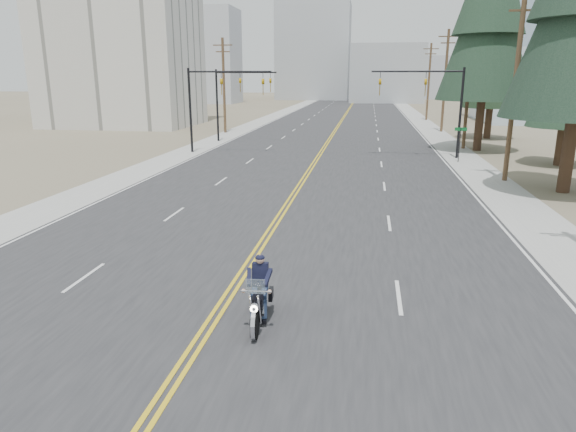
# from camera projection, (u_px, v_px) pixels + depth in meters

# --- Properties ---
(ground_plane) EXTENTS (400.00, 400.00, 0.00)m
(ground_plane) POSITION_uv_depth(u_px,v_px,m) (192.00, 354.00, 12.08)
(ground_plane) COLOR #776D56
(ground_plane) RESTS_ON ground
(road) EXTENTS (20.00, 200.00, 0.01)m
(road) POSITION_uv_depth(u_px,v_px,m) (343.00, 119.00, 78.83)
(road) COLOR #303033
(road) RESTS_ON ground
(sidewalk_left) EXTENTS (3.00, 200.00, 0.01)m
(sidewalk_left) POSITION_uv_depth(u_px,v_px,m) (269.00, 118.00, 80.52)
(sidewalk_left) COLOR #A5A5A0
(sidewalk_left) RESTS_ON ground
(sidewalk_right) EXTENTS (3.00, 200.00, 0.01)m
(sidewalk_right) POSITION_uv_depth(u_px,v_px,m) (419.00, 120.00, 77.13)
(sidewalk_right) COLOR #A5A5A0
(sidewalk_right) RESTS_ON ground
(traffic_mast_left) EXTENTS (7.10, 0.26, 7.00)m
(traffic_mast_left) POSITION_uv_depth(u_px,v_px,m) (213.00, 94.00, 42.62)
(traffic_mast_left) COLOR black
(traffic_mast_left) RESTS_ON ground
(traffic_mast_right) EXTENTS (7.10, 0.26, 7.00)m
(traffic_mast_right) POSITION_uv_depth(u_px,v_px,m) (435.00, 95.00, 39.97)
(traffic_mast_right) COLOR black
(traffic_mast_right) RESTS_ON ground
(traffic_mast_far) EXTENTS (6.10, 0.26, 7.00)m
(traffic_mast_far) POSITION_uv_depth(u_px,v_px,m) (233.00, 92.00, 50.31)
(traffic_mast_far) COLOR black
(traffic_mast_far) RESTS_ON ground
(street_sign) EXTENTS (0.90, 0.06, 2.62)m
(street_sign) POSITION_uv_depth(u_px,v_px,m) (460.00, 139.00, 38.62)
(street_sign) COLOR black
(street_sign) RESTS_ON ground
(utility_pole_b) EXTENTS (2.20, 0.30, 11.50)m
(utility_pole_b) POSITION_uv_depth(u_px,v_px,m) (515.00, 82.00, 30.60)
(utility_pole_b) COLOR brown
(utility_pole_b) RESTS_ON ground
(utility_pole_c) EXTENTS (2.20, 0.30, 11.00)m
(utility_pole_c) POSITION_uv_depth(u_px,v_px,m) (469.00, 83.00, 44.97)
(utility_pole_c) COLOR brown
(utility_pole_c) RESTS_ON ground
(utility_pole_d) EXTENTS (2.20, 0.30, 11.50)m
(utility_pole_d) POSITION_uv_depth(u_px,v_px,m) (445.00, 79.00, 59.20)
(utility_pole_d) COLOR brown
(utility_pole_d) RESTS_ON ground
(utility_pole_e) EXTENTS (2.20, 0.30, 11.00)m
(utility_pole_e) POSITION_uv_depth(u_px,v_px,m) (429.00, 81.00, 75.48)
(utility_pole_e) COLOR brown
(utility_pole_e) RESTS_ON ground
(utility_pole_left) EXTENTS (2.20, 0.30, 10.50)m
(utility_pole_left) POSITION_uv_depth(u_px,v_px,m) (224.00, 84.00, 58.25)
(utility_pole_left) COLOR brown
(utility_pole_left) RESTS_ON ground
(apartment_block) EXTENTS (18.00, 14.00, 30.00)m
(apartment_block) POSITION_uv_depth(u_px,v_px,m) (117.00, 5.00, 64.71)
(apartment_block) COLOR silver
(apartment_block) RESTS_ON ground
(glass_building) EXTENTS (24.00, 16.00, 20.00)m
(glass_building) POSITION_uv_depth(u_px,v_px,m) (575.00, 49.00, 71.48)
(glass_building) COLOR #9EB5CC
(glass_building) RESTS_ON ground
(haze_bldg_a) EXTENTS (14.00, 12.00, 22.00)m
(haze_bldg_a) POSITION_uv_depth(u_px,v_px,m) (208.00, 56.00, 124.00)
(haze_bldg_a) COLOR #B7BCC6
(haze_bldg_a) RESTS_ON ground
(haze_bldg_b) EXTENTS (18.00, 14.00, 14.00)m
(haze_bldg_b) POSITION_uv_depth(u_px,v_px,m) (387.00, 74.00, 128.25)
(haze_bldg_b) COLOR #ADB2B7
(haze_bldg_b) RESTS_ON ground
(haze_bldg_c) EXTENTS (16.00, 12.00, 18.00)m
(haze_bldg_c) POSITION_uv_depth(u_px,v_px,m) (543.00, 63.00, 108.71)
(haze_bldg_c) COLOR #B7BCC6
(haze_bldg_c) RESTS_ON ground
(haze_bldg_d) EXTENTS (20.00, 15.00, 26.00)m
(haze_bldg_d) POSITION_uv_depth(u_px,v_px,m) (314.00, 52.00, 143.92)
(haze_bldg_d) COLOR #ADB2B7
(haze_bldg_d) RESTS_ON ground
(haze_bldg_e) EXTENTS (14.00, 14.00, 12.00)m
(haze_bldg_e) POSITION_uv_depth(u_px,v_px,m) (443.00, 78.00, 149.85)
(haze_bldg_e) COLOR #B7BCC6
(haze_bldg_e) RESTS_ON ground
(haze_bldg_f) EXTENTS (12.00, 12.00, 16.00)m
(haze_bldg_f) POSITION_uv_depth(u_px,v_px,m) (173.00, 70.00, 141.30)
(haze_bldg_f) COLOR #ADB2B7
(haze_bldg_f) RESTS_ON ground
(motorcyclist) EXTENTS (1.17, 2.39, 1.81)m
(motorcyclist) POSITION_uv_depth(u_px,v_px,m) (259.00, 292.00, 13.35)
(motorcyclist) COLOR black
(motorcyclist) RESTS_ON ground
(conifer_mid) EXTENTS (5.24, 5.24, 13.97)m
(conifer_mid) POSITION_uv_depth(u_px,v_px,m) (574.00, 51.00, 35.64)
(conifer_mid) COLOR #382619
(conifer_mid) RESTS_ON ground
(conifer_far) EXTENTS (5.99, 5.99, 16.03)m
(conifer_far) POSITION_uv_depth(u_px,v_px,m) (496.00, 47.00, 51.74)
(conifer_far) COLOR #382619
(conifer_far) RESTS_ON ground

